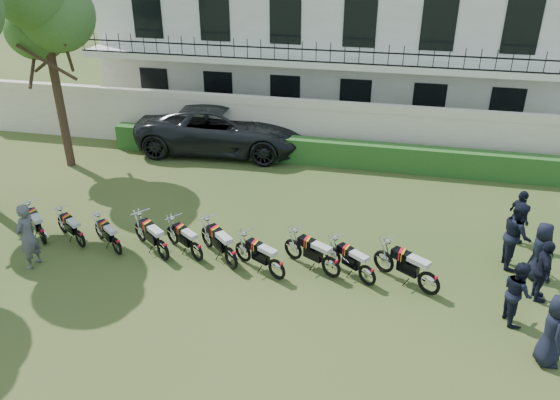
{
  "coord_description": "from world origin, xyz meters",
  "views": [
    {
      "loc": [
        3.21,
        -12.42,
        8.52
      ],
      "look_at": [
        0.06,
        1.9,
        0.99
      ],
      "focal_mm": 35.0,
      "sensor_mm": 36.0,
      "label": 1
    }
  ],
  "objects_px": {
    "tree_west_near": "(43,7)",
    "motorcycle_7": "(331,262)",
    "motorcycle_0": "(41,231)",
    "motorcycle_2": "(116,242)",
    "motorcycle_3": "(163,245)",
    "officer_1": "(517,292)",
    "motorcycle_8": "(368,271)",
    "inspector": "(27,236)",
    "officer_4": "(517,235)",
    "motorcycle_4": "(196,247)",
    "motorcycle_9": "(430,278)",
    "motorcycle_6": "(277,265)",
    "officer_2": "(543,271)",
    "officer_3": "(540,251)",
    "suv": "(223,128)",
    "motorcycle_5": "(231,253)",
    "motorcycle_1": "(80,235)",
    "officer_0": "(554,330)",
    "officer_5": "(519,217)"
  },
  "relations": [
    {
      "from": "motorcycle_2",
      "to": "inspector",
      "type": "relative_size",
      "value": 0.74
    },
    {
      "from": "inspector",
      "to": "officer_5",
      "type": "bearing_deg",
      "value": 110.77
    },
    {
      "from": "motorcycle_0",
      "to": "motorcycle_7",
      "type": "distance_m",
      "value": 8.49
    },
    {
      "from": "officer_0",
      "to": "officer_4",
      "type": "height_order",
      "value": "officer_4"
    },
    {
      "from": "motorcycle_9",
      "to": "officer_0",
      "type": "bearing_deg",
      "value": -94.32
    },
    {
      "from": "inspector",
      "to": "officer_2",
      "type": "height_order",
      "value": "inspector"
    },
    {
      "from": "motorcycle_0",
      "to": "motorcycle_2",
      "type": "xyz_separation_m",
      "value": [
        2.4,
        -0.05,
        -0.02
      ]
    },
    {
      "from": "motorcycle_5",
      "to": "inspector",
      "type": "bearing_deg",
      "value": 143.34
    },
    {
      "from": "officer_2",
      "to": "officer_4",
      "type": "relative_size",
      "value": 0.88
    },
    {
      "from": "tree_west_near",
      "to": "motorcycle_8",
      "type": "relative_size",
      "value": 5.22
    },
    {
      "from": "motorcycle_2",
      "to": "motorcycle_4",
      "type": "height_order",
      "value": "motorcycle_4"
    },
    {
      "from": "motorcycle_4",
      "to": "officer_3",
      "type": "xyz_separation_m",
      "value": [
        9.09,
        1.22,
        0.37
      ]
    },
    {
      "from": "motorcycle_5",
      "to": "officer_3",
      "type": "bearing_deg",
      "value": -37.67
    },
    {
      "from": "tree_west_near",
      "to": "motorcycle_8",
      "type": "distance_m",
      "value": 14.16
    },
    {
      "from": "motorcycle_2",
      "to": "suv",
      "type": "bearing_deg",
      "value": 33.56
    },
    {
      "from": "motorcycle_6",
      "to": "motorcycle_7",
      "type": "xyz_separation_m",
      "value": [
        1.39,
        0.39,
        0.02
      ]
    },
    {
      "from": "motorcycle_4",
      "to": "motorcycle_6",
      "type": "xyz_separation_m",
      "value": [
        2.38,
        -0.38,
        0.02
      ]
    },
    {
      "from": "motorcycle_3",
      "to": "officer_1",
      "type": "relative_size",
      "value": 0.99
    },
    {
      "from": "motorcycle_6",
      "to": "motorcycle_9",
      "type": "distance_m",
      "value": 3.91
    },
    {
      "from": "tree_west_near",
      "to": "officer_2",
      "type": "height_order",
      "value": "tree_west_near"
    },
    {
      "from": "motorcycle_5",
      "to": "inspector",
      "type": "height_order",
      "value": "inspector"
    },
    {
      "from": "officer_2",
      "to": "motorcycle_6",
      "type": "bearing_deg",
      "value": 93.41
    },
    {
      "from": "motorcycle_5",
      "to": "suv",
      "type": "relative_size",
      "value": 0.22
    },
    {
      "from": "officer_3",
      "to": "motorcycle_2",
      "type": "bearing_deg",
      "value": 92.22
    },
    {
      "from": "motorcycle_4",
      "to": "motorcycle_9",
      "type": "xyz_separation_m",
      "value": [
        6.28,
        -0.21,
        0.06
      ]
    },
    {
      "from": "motorcycle_1",
      "to": "motorcycle_2",
      "type": "relative_size",
      "value": 1.06
    },
    {
      "from": "motorcycle_3",
      "to": "motorcycle_8",
      "type": "distance_m",
      "value": 5.66
    },
    {
      "from": "tree_west_near",
      "to": "motorcycle_7",
      "type": "height_order",
      "value": "tree_west_near"
    },
    {
      "from": "officer_2",
      "to": "officer_4",
      "type": "bearing_deg",
      "value": 13.21
    },
    {
      "from": "motorcycle_1",
      "to": "motorcycle_7",
      "type": "height_order",
      "value": "motorcycle_7"
    },
    {
      "from": "motorcycle_1",
      "to": "officer_2",
      "type": "relative_size",
      "value": 0.88
    },
    {
      "from": "inspector",
      "to": "officer_4",
      "type": "relative_size",
      "value": 0.99
    },
    {
      "from": "tree_west_near",
      "to": "inspector",
      "type": "relative_size",
      "value": 4.18
    },
    {
      "from": "motorcycle_2",
      "to": "motorcycle_5",
      "type": "bearing_deg",
      "value": -52.56
    },
    {
      "from": "officer_1",
      "to": "officer_3",
      "type": "xyz_separation_m",
      "value": [
        0.87,
        2.01,
        0.01
      ]
    },
    {
      "from": "officer_4",
      "to": "motorcycle_6",
      "type": "bearing_deg",
      "value": 105.71
    },
    {
      "from": "inspector",
      "to": "tree_west_near",
      "type": "bearing_deg",
      "value": -153.85
    },
    {
      "from": "tree_west_near",
      "to": "officer_1",
      "type": "distance_m",
      "value": 17.31
    },
    {
      "from": "officer_5",
      "to": "motorcycle_5",
      "type": "bearing_deg",
      "value": 94.56
    },
    {
      "from": "motorcycle_1",
      "to": "motorcycle_3",
      "type": "xyz_separation_m",
      "value": [
        2.62,
        -0.11,
        0.06
      ]
    },
    {
      "from": "motorcycle_7",
      "to": "officer_1",
      "type": "relative_size",
      "value": 1.07
    },
    {
      "from": "motorcycle_3",
      "to": "motorcycle_1",
      "type": "bearing_deg",
      "value": 124.99
    },
    {
      "from": "motorcycle_2",
      "to": "officer_3",
      "type": "distance_m",
      "value": 11.51
    },
    {
      "from": "motorcycle_2",
      "to": "motorcycle_6",
      "type": "xyz_separation_m",
      "value": [
        4.7,
        -0.19,
        0.05
      ]
    },
    {
      "from": "motorcycle_7",
      "to": "officer_1",
      "type": "distance_m",
      "value": 4.54
    },
    {
      "from": "officer_2",
      "to": "officer_3",
      "type": "bearing_deg",
      "value": -8.9
    },
    {
      "from": "motorcycle_5",
      "to": "officer_2",
      "type": "distance_m",
      "value": 7.93
    },
    {
      "from": "motorcycle_3",
      "to": "suv",
      "type": "height_order",
      "value": "suv"
    },
    {
      "from": "motorcycle_4",
      "to": "motorcycle_7",
      "type": "height_order",
      "value": "motorcycle_7"
    },
    {
      "from": "motorcycle_2",
      "to": "officer_2",
      "type": "distance_m",
      "value": 11.3
    }
  ]
}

